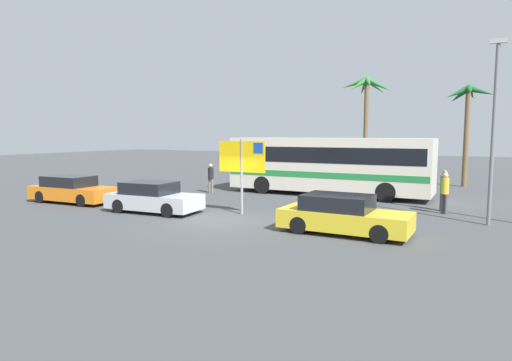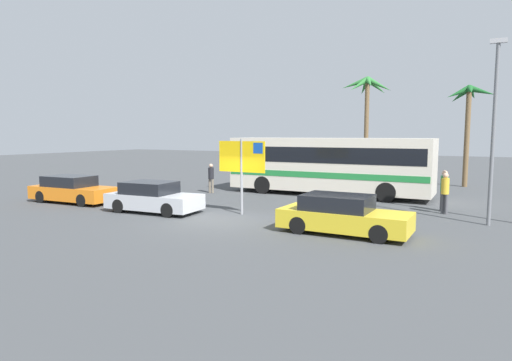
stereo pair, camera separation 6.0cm
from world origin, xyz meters
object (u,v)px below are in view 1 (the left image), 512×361
Objects in this scene: ferry_sign at (243,160)px; bus_front_coach at (328,163)px; car_silver at (153,198)px; pedestrian_by_bus at (211,176)px; pedestrian_crossing_lot at (444,187)px; pedestrian_near_sign at (445,190)px; car_orange at (72,190)px; car_yellow at (343,215)px.

bus_front_coach is at bearing 81.72° from ferry_sign.
ferry_sign is 4.32m from car_silver.
pedestrian_crossing_lot reaches higher than pedestrian_by_bus.
car_silver is (-5.00, -8.76, -1.15)m from bus_front_coach.
ferry_sign reaches higher than pedestrian_near_sign.
car_orange is at bearing -39.32° from pedestrian_near_sign.
car_yellow is 6.90m from pedestrian_crossing_lot.
pedestrian_crossing_lot reaches higher than car_yellow.
pedestrian_near_sign is at bearing 159.73° from pedestrian_crossing_lot.
pedestrian_near_sign is at bearing 29.74° from ferry_sign.
bus_front_coach is 6.78m from pedestrian_crossing_lot.
pedestrian_near_sign is (11.31, 5.41, 0.41)m from car_silver.
bus_front_coach is at bearing 56.54° from car_silver.
pedestrian_crossing_lot is (-0.09, 0.73, 0.03)m from pedestrian_near_sign.
pedestrian_crossing_lot is at bearing 24.97° from car_silver.
bus_front_coach is at bearing 39.54° from pedestrian_crossing_lot.
bus_front_coach is 6.69m from pedestrian_by_bus.
bus_front_coach is 9.70m from car_yellow.
car_yellow is 11.71m from pedestrian_by_bus.
car_orange is (-9.13, -1.10, -1.69)m from ferry_sign.
ferry_sign is 8.97m from pedestrian_crossing_lot.
pedestrian_by_bus is at bearing -158.65° from bus_front_coach.
pedestrian_crossing_lot reaches higher than car_silver.
car_orange is at bearing 82.08° from pedestrian_crossing_lot.
pedestrian_by_bus is 12.40m from pedestrian_crossing_lot.
pedestrian_near_sign is (6.30, -3.34, -0.74)m from bus_front_coach.
car_silver is at bearing -4.79° from car_orange.
ferry_sign reaches higher than car_silver.
pedestrian_crossing_lot is (2.69, 6.34, 0.44)m from car_yellow.
car_yellow is (3.52, -8.96, -1.15)m from bus_front_coach.
pedestrian_by_bus is (-6.19, -2.42, -0.78)m from bus_front_coach.
ferry_sign is at bearing -28.10° from pedestrian_near_sign.
car_orange is 7.42m from pedestrian_by_bus.
pedestrian_crossing_lot is (16.58, 5.93, 0.44)m from car_orange.
pedestrian_crossing_lot is at bearing -98.51° from pedestrian_by_bus.
car_yellow is at bearing -131.55° from pedestrian_by_bus.
pedestrian_by_bus reaches higher than car_yellow.
pedestrian_by_bus is at bearing 96.88° from car_silver.
pedestrian_near_sign is at bearing 21.86° from car_silver.
ferry_sign is 9.35m from car_orange.
car_orange and car_yellow have the same top height.
bus_front_coach reaches higher than pedestrian_by_bus.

